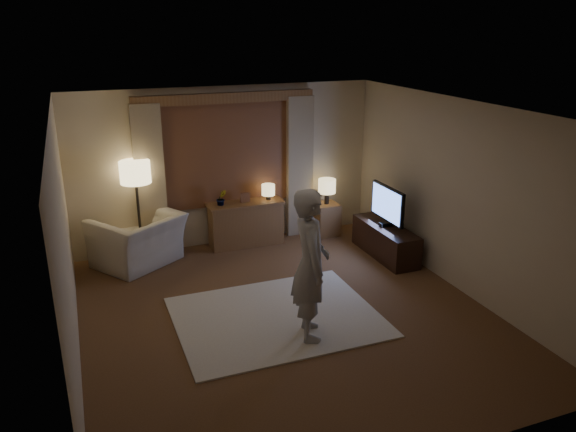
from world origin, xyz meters
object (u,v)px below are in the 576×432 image
sideboard (246,225)px  tv_stand (385,241)px  side_table (326,219)px  armchair (138,240)px  person (310,265)px

sideboard → tv_stand: sideboard is taller
sideboard → side_table: 1.45m
armchair → person: person is taller
sideboard → armchair: bearing=-174.2°
sideboard → person: size_ratio=0.67×
side_table → tv_stand: (0.47, -1.21, -0.03)m
tv_stand → sideboard: bearing=146.7°
sideboard → side_table: size_ratio=2.14×
armchair → person: bearing=84.8°
person → sideboard: bearing=11.2°
tv_stand → person: person is taller
sideboard → tv_stand: size_ratio=0.86×
sideboard → armchair: size_ratio=1.01×
armchair → side_table: size_ratio=2.13×
tv_stand → person: 2.83m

